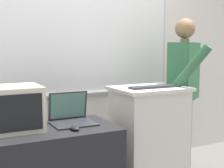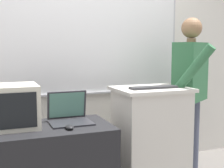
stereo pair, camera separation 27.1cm
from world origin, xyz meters
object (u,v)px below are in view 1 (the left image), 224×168
Objects in this scene: computer_mouse_by_keyboard at (176,84)px; crt_monitor at (16,108)px; laptop at (71,114)px; wireless_keyboard at (152,87)px; person_presenter at (184,85)px; lectern_podium at (149,137)px; computer_mouse_by_laptop at (75,128)px.

computer_mouse_by_keyboard is 0.26× the size of crt_monitor.
wireless_keyboard is (0.76, -0.04, 0.19)m from laptop.
person_presenter reaches higher than laptop.
person_presenter is 1.73m from crt_monitor.
lectern_podium is 0.70m from person_presenter.
wireless_keyboard reaches higher than computer_mouse_by_laptop.
wireless_keyboard is 0.87m from computer_mouse_by_laptop.
laptop is at bearing 176.83° from wireless_keyboard.
person_presenter is 1.42m from computer_mouse_by_laptop.
wireless_keyboard is 4.34× the size of computer_mouse_by_laptop.
laptop is at bearing 77.36° from computer_mouse_by_laptop.
computer_mouse_by_keyboard reaches higher than wireless_keyboard.
laptop is at bearing 153.48° from person_presenter.
wireless_keyboard is at bearing 13.20° from computer_mouse_by_laptop.
lectern_podium is 1.27m from crt_monitor.
crt_monitor reaches higher than laptop.
computer_mouse_by_keyboard is at bearing -176.55° from person_presenter.
lectern_podium is 2.87× the size of laptop.
laptop reaches higher than computer_mouse_by_laptop.
person_presenter is 4.85× the size of laptop.
lectern_podium is 0.56m from computer_mouse_by_keyboard.
crt_monitor is (-0.38, 0.22, 0.15)m from computer_mouse_by_laptop.
laptop is 1.06m from computer_mouse_by_keyboard.
laptop is 0.78m from wireless_keyboard.
lectern_podium is 0.90m from computer_mouse_by_laptop.
computer_mouse_by_laptop is 0.26× the size of crt_monitor.
wireless_keyboard is at bearing -3.17° from laptop.
wireless_keyboard is 1.19m from crt_monitor.
crt_monitor reaches higher than computer_mouse_by_laptop.
computer_mouse_by_keyboard is (-0.25, -0.19, 0.04)m from person_presenter.
crt_monitor is at bearing -178.19° from lectern_podium.
person_presenter reaches higher than lectern_podium.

